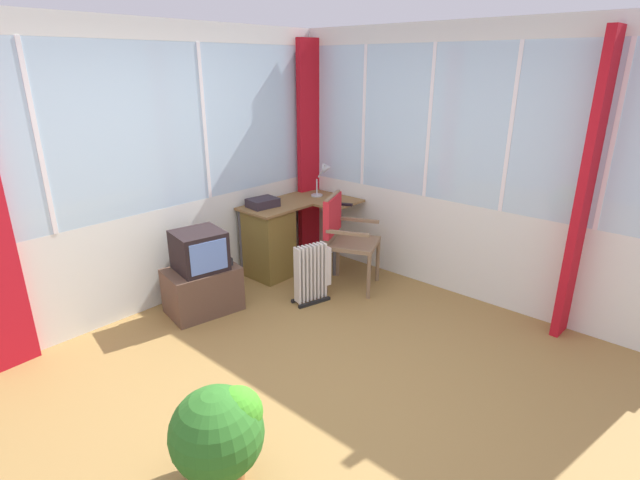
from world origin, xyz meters
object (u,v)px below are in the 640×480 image
object	(u,v)px
desk	(272,239)
tv_remote	(346,204)
tv_on_stand	(202,276)
potted_plant	(220,433)
paper_tray	(263,203)
space_heater	(313,273)
wooden_armchair	(341,229)
desk_lamp	(325,174)

from	to	relation	value
desk	tv_remote	xyz separation A→B (m)	(0.57, -0.54, 0.37)
desk	tv_on_stand	xyz separation A→B (m)	(-1.01, -0.13, -0.07)
desk	potted_plant	size ratio (longest dim) A/B	1.99
paper_tray	space_heater	size ratio (longest dim) A/B	0.51
tv_remote	potted_plant	world-z (taller)	tv_remote
tv_on_stand	potted_plant	size ratio (longest dim) A/B	1.32
wooden_armchair	space_heater	xyz separation A→B (m)	(-0.46, -0.03, -0.32)
desk_lamp	tv_remote	world-z (taller)	desk_lamp
desk	wooden_armchair	size ratio (longest dim) A/B	1.23
desk_lamp	paper_tray	world-z (taller)	desk_lamp
desk	potted_plant	world-z (taller)	desk
tv_remote	space_heater	world-z (taller)	tv_remote
tv_remote	desk	bearing A→B (deg)	114.19
desk	tv_on_stand	world-z (taller)	tv_on_stand
space_heater	tv_on_stand	bearing A→B (deg)	142.91
paper_tray	potted_plant	bearing A→B (deg)	-136.82
desk	paper_tray	bearing A→B (deg)	124.51
paper_tray	desk_lamp	bearing A→B (deg)	-13.14
desk	tv_on_stand	bearing A→B (deg)	-172.55
space_heater	tv_remote	bearing A→B (deg)	16.04
desk	potted_plant	xyz separation A→B (m)	(-2.13, -1.87, -0.08)
paper_tray	wooden_armchair	bearing A→B (deg)	-67.40
tv_on_stand	paper_tray	bearing A→B (deg)	12.08
wooden_armchair	desk	bearing A→B (deg)	111.26
desk	wooden_armchair	distance (m)	0.81
tv_remote	wooden_armchair	distance (m)	0.38
tv_remote	paper_tray	distance (m)	0.88
tv_on_stand	potted_plant	world-z (taller)	tv_on_stand
space_heater	desk	bearing A→B (deg)	76.92
tv_remote	space_heater	size ratio (longest dim) A/B	0.26
desk_lamp	wooden_armchair	bearing A→B (deg)	-125.93
tv_on_stand	desk_lamp	bearing A→B (deg)	0.75
paper_tray	space_heater	xyz separation A→B (m)	(-0.13, -0.83, -0.52)
wooden_armchair	space_heater	distance (m)	0.56
tv_on_stand	potted_plant	distance (m)	2.07
desk_lamp	potted_plant	bearing A→B (deg)	-148.28
tv_remote	wooden_armchair	bearing A→B (deg)	-170.33
tv_remote	paper_tray	bearing A→B (deg)	112.98
desk_lamp	space_heater	xyz separation A→B (m)	(-0.91, -0.65, -0.72)
wooden_armchair	tv_on_stand	distance (m)	1.45
space_heater	paper_tray	bearing A→B (deg)	81.38
desk_lamp	potted_plant	size ratio (longest dim) A/B	0.64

